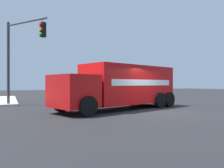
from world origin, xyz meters
TOP-DOWN VIEW (x-y plane):
  - ground_plane at (0.00, 0.00)m, footprint 100.00×100.00m
  - delivery_truck at (2.32, 1.25)m, footprint 5.14×8.83m
  - traffic_light_secondary at (6.78, 7.03)m, footprint 3.33×2.41m

SIDE VIEW (x-z plane):
  - ground_plane at x=0.00m, z-range 0.00..0.00m
  - delivery_truck at x=2.32m, z-range 0.08..2.81m
  - traffic_light_secondary at x=6.78m, z-range 1.06..7.00m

